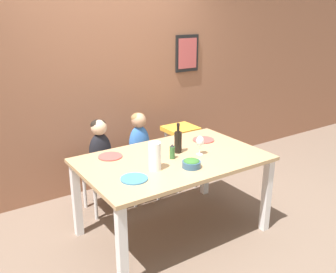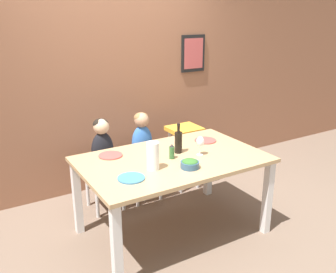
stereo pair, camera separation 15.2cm
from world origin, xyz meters
name	(u,v)px [view 2 (the right image)]	position (x,y,z in m)	size (l,w,h in m)	color
ground_plane	(172,231)	(0.00, 0.00, 0.00)	(14.00, 14.00, 0.00)	#705B4C
wall_back	(113,73)	(0.00, 1.31, 1.35)	(10.00, 0.09, 2.70)	#8E5B42
dining_table	(172,167)	(0.00, 0.00, 0.67)	(1.65, 1.04, 0.77)	tan
chair_far_left	(104,174)	(-0.37, 0.76, 0.39)	(0.42, 0.39, 0.47)	silver
chair_far_center	(143,165)	(0.08, 0.76, 0.39)	(0.42, 0.39, 0.47)	silver
chair_right_highchair	(184,141)	(0.63, 0.76, 0.58)	(0.36, 0.33, 0.75)	silver
person_child_left	(102,142)	(-0.37, 0.76, 0.75)	(0.24, 0.16, 0.53)	black
person_child_center	(142,135)	(0.08, 0.76, 0.75)	(0.24, 0.16, 0.53)	#3366B2
wine_bottle	(178,141)	(0.12, 0.08, 0.88)	(0.07, 0.07, 0.28)	black
paper_towel_roll	(153,156)	(-0.27, -0.14, 0.89)	(0.10, 0.10, 0.24)	white
wine_glass_near	(200,142)	(0.26, -0.07, 0.89)	(0.07, 0.07, 0.18)	white
salad_bowl_large	(190,164)	(0.01, -0.27, 0.80)	(0.16, 0.16, 0.08)	#335675
dinner_plate_front_left	(131,178)	(-0.51, -0.21, 0.77)	(0.22, 0.22, 0.01)	teal
dinner_plate_back_left	(111,155)	(-0.46, 0.33, 0.77)	(0.22, 0.22, 0.01)	#D14C47
dinner_plate_back_right	(205,140)	(0.53, 0.21, 0.77)	(0.22, 0.22, 0.01)	#D14C47
condiment_bottle_hot_sauce	(172,152)	(-0.01, -0.01, 0.83)	(0.05, 0.05, 0.14)	#336633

